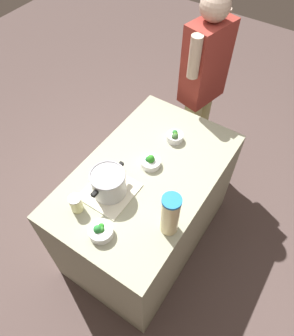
{
  "coord_description": "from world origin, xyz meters",
  "views": [
    {
      "loc": [
        -1.0,
        -0.66,
        2.5
      ],
      "look_at": [
        0.0,
        0.0,
        0.95
      ],
      "focal_mm": 33.87,
      "sensor_mm": 36.0,
      "label": 1
    }
  ],
  "objects_px": {
    "mason_jar": "(76,204)",
    "broccoli_bowl_center": "(101,231)",
    "broccoli_bowl_back": "(151,162)",
    "person_cook": "(201,89)",
    "cooking_pot": "(109,183)",
    "lemonade_pitcher": "(170,215)",
    "broccoli_bowl_front": "(175,137)"
  },
  "relations": [
    {
      "from": "broccoli_bowl_back",
      "to": "lemonade_pitcher",
      "type": "bearing_deg",
      "value": -134.12
    },
    {
      "from": "mason_jar",
      "to": "person_cook",
      "type": "relative_size",
      "value": 0.07
    },
    {
      "from": "mason_jar",
      "to": "person_cook",
      "type": "height_order",
      "value": "person_cook"
    },
    {
      "from": "broccoli_bowl_center",
      "to": "person_cook",
      "type": "bearing_deg",
      "value": 4.65
    },
    {
      "from": "broccoli_bowl_center",
      "to": "broccoli_bowl_back",
      "type": "relative_size",
      "value": 1.08
    },
    {
      "from": "broccoli_bowl_front",
      "to": "broccoli_bowl_back",
      "type": "xyz_separation_m",
      "value": [
        -0.27,
        0.02,
        -0.0
      ]
    },
    {
      "from": "mason_jar",
      "to": "broccoli_bowl_back",
      "type": "height_order",
      "value": "mason_jar"
    },
    {
      "from": "broccoli_bowl_front",
      "to": "broccoli_bowl_center",
      "type": "distance_m",
      "value": 0.83
    },
    {
      "from": "lemonade_pitcher",
      "to": "broccoli_bowl_front",
      "type": "distance_m",
      "value": 0.68
    },
    {
      "from": "lemonade_pitcher",
      "to": "broccoli_bowl_front",
      "type": "relative_size",
      "value": 2.63
    },
    {
      "from": "cooking_pot",
      "to": "broccoli_bowl_front",
      "type": "distance_m",
      "value": 0.6
    },
    {
      "from": "lemonade_pitcher",
      "to": "mason_jar",
      "type": "height_order",
      "value": "lemonade_pitcher"
    },
    {
      "from": "mason_jar",
      "to": "broccoli_bowl_back",
      "type": "bearing_deg",
      "value": -18.94
    },
    {
      "from": "cooking_pot",
      "to": "broccoli_bowl_center",
      "type": "bearing_deg",
      "value": -152.18
    },
    {
      "from": "mason_jar",
      "to": "broccoli_bowl_center",
      "type": "relative_size",
      "value": 0.84
    },
    {
      "from": "broccoli_bowl_center",
      "to": "lemonade_pitcher",
      "type": "bearing_deg",
      "value": -51.04
    },
    {
      "from": "cooking_pot",
      "to": "broccoli_bowl_back",
      "type": "xyz_separation_m",
      "value": [
        0.31,
        -0.09,
        -0.06
      ]
    },
    {
      "from": "lemonade_pitcher",
      "to": "broccoli_bowl_center",
      "type": "relative_size",
      "value": 2.18
    },
    {
      "from": "mason_jar",
      "to": "person_cook",
      "type": "distance_m",
      "value": 1.36
    },
    {
      "from": "cooking_pot",
      "to": "person_cook",
      "type": "xyz_separation_m",
      "value": [
        1.16,
        -0.02,
        -0.07
      ]
    },
    {
      "from": "broccoli_bowl_front",
      "to": "broccoli_bowl_back",
      "type": "bearing_deg",
      "value": 176.49
    },
    {
      "from": "cooking_pot",
      "to": "broccoli_bowl_back",
      "type": "bearing_deg",
      "value": -16.46
    },
    {
      "from": "broccoli_bowl_back",
      "to": "cooking_pot",
      "type": "bearing_deg",
      "value": 163.54
    },
    {
      "from": "person_cook",
      "to": "broccoli_bowl_center",
      "type": "bearing_deg",
      "value": -175.35
    },
    {
      "from": "cooking_pot",
      "to": "person_cook",
      "type": "distance_m",
      "value": 1.16
    },
    {
      "from": "broccoli_bowl_back",
      "to": "broccoli_bowl_center",
      "type": "bearing_deg",
      "value": -175.99
    },
    {
      "from": "lemonade_pitcher",
      "to": "person_cook",
      "type": "height_order",
      "value": "person_cook"
    },
    {
      "from": "broccoli_bowl_front",
      "to": "person_cook",
      "type": "bearing_deg",
      "value": 9.12
    },
    {
      "from": "broccoli_bowl_back",
      "to": "person_cook",
      "type": "distance_m",
      "value": 0.85
    },
    {
      "from": "broccoli_bowl_back",
      "to": "mason_jar",
      "type": "bearing_deg",
      "value": 161.06
    },
    {
      "from": "broccoli_bowl_front",
      "to": "broccoli_bowl_center",
      "type": "xyz_separation_m",
      "value": [
        -0.83,
        -0.02,
        -0.0
      ]
    },
    {
      "from": "mason_jar",
      "to": "broccoli_bowl_front",
      "type": "xyz_separation_m",
      "value": [
        0.78,
        -0.19,
        -0.03
      ]
    }
  ]
}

